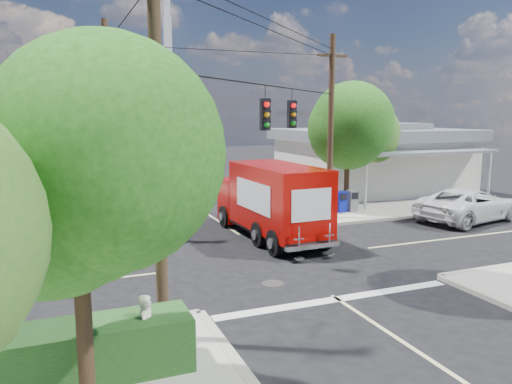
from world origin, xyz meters
TOP-DOWN VIEW (x-y plane):
  - ground at (0.00, 0.00)m, footprint 120.00×120.00m
  - sidewalk_ne at (10.88, 10.88)m, footprint 14.12×14.12m
  - road_markings at (0.00, -1.47)m, footprint 32.00×32.00m
  - building_ne at (12.50, 11.97)m, footprint 11.80×10.20m
  - radio_tower at (0.50, 20.00)m, footprint 0.80×0.80m
  - tree_sw_front at (-6.99, -7.54)m, footprint 3.88×3.78m
  - tree_ne_front at (7.21, 6.76)m, footprint 4.21×4.14m
  - tree_ne_back at (9.81, 8.96)m, footprint 3.77×3.66m
  - palm_nw_front at (-7.50, 7.50)m, footprint 3.01×3.08m
  - palm_nw_back at (-9.50, 9.00)m, footprint 3.01×3.08m
  - utility_poles at (-1.58, 1.60)m, footprint 12.00×10.68m
  - picket_fence at (-7.80, -5.60)m, footprint 5.94×0.06m
  - hedge_sw at (-8.00, -6.40)m, footprint 6.20×1.20m
  - vending_boxes at (6.50, 6.20)m, footprint 1.90×0.50m
  - delivery_truck at (1.07, 2.93)m, footprint 2.64×7.48m
  - parked_car at (11.53, 2.47)m, footprint 6.33×3.92m
  - pedestrian at (-5.76, -6.44)m, footprint 0.60×0.68m

SIDE VIEW (x-z plane):
  - ground at x=0.00m, z-range 0.00..0.00m
  - road_markings at x=0.00m, z-range 0.00..0.01m
  - sidewalk_ne at x=10.88m, z-range 0.00..0.14m
  - picket_fence at x=-7.80m, z-range 0.18..1.18m
  - hedge_sw at x=-8.00m, z-range 0.14..1.24m
  - vending_boxes at x=6.50m, z-range 0.14..1.24m
  - parked_car at x=11.53m, z-range 0.00..1.64m
  - pedestrian at x=-5.76m, z-range 0.14..1.69m
  - delivery_truck at x=1.07m, z-range 0.03..3.22m
  - building_ne at x=12.50m, z-range 0.07..4.57m
  - tree_ne_back at x=9.81m, z-range 1.27..7.10m
  - tree_sw_front at x=-6.99m, z-range 1.32..7.35m
  - palm_nw_back at x=-9.50m, z-range 2.08..7.27m
  - utility_poles at x=-1.58m, z-range 0.17..9.17m
  - tree_ne_front at x=7.21m, z-range 1.44..8.09m
  - palm_nw_front at x=-7.50m, z-range 2.25..7.84m
  - radio_tower at x=0.50m, z-range -2.86..14.14m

